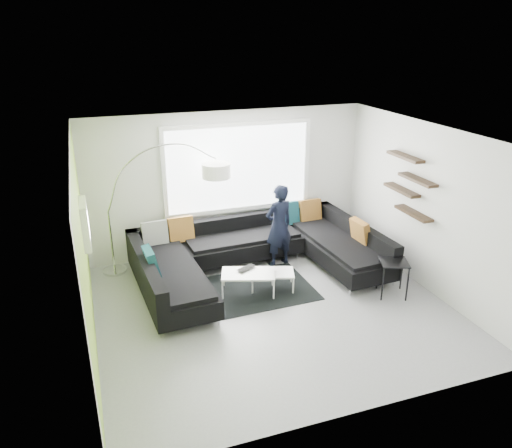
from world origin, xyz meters
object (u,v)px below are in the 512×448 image
(arc_lamp, at_px, (108,212))
(person, at_px, (279,226))
(laptop, at_px, (248,269))
(side_table, at_px, (392,278))
(coffee_table, at_px, (260,281))
(sectional_sofa, at_px, (259,257))

(arc_lamp, distance_m, person, 3.09)
(arc_lamp, height_order, laptop, arc_lamp)
(person, xyz_separation_m, laptop, (-0.86, -0.77, -0.40))
(arc_lamp, distance_m, laptop, 2.70)
(person, bearing_deg, arc_lamp, -27.52)
(side_table, relative_size, person, 0.39)
(arc_lamp, height_order, person, arc_lamp)
(coffee_table, height_order, laptop, laptop)
(sectional_sofa, xyz_separation_m, arc_lamp, (-2.45, 1.09, 0.79))
(arc_lamp, bearing_deg, coffee_table, -19.43)
(side_table, xyz_separation_m, laptop, (-2.23, 0.95, 0.08))
(coffee_table, xyz_separation_m, person, (0.67, 0.86, 0.60))
(sectional_sofa, xyz_separation_m, laptop, (-0.32, -0.38, -0.01))
(side_table, bearing_deg, laptop, 156.86)
(sectional_sofa, distance_m, side_table, 2.33)
(coffee_table, height_order, side_table, side_table)
(coffee_table, bearing_deg, laptop, 172.11)
(side_table, relative_size, laptop, 1.48)
(sectional_sofa, relative_size, coffee_table, 3.81)
(side_table, bearing_deg, person, 128.52)
(sectional_sofa, height_order, side_table, sectional_sofa)
(arc_lamp, bearing_deg, laptop, -20.03)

